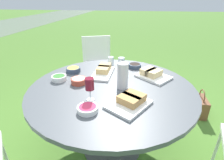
# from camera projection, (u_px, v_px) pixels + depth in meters

# --- Properties ---
(ground_plane) EXTENTS (40.00, 40.00, 0.00)m
(ground_plane) POSITION_uv_depth(u_px,v_px,m) (112.00, 146.00, 1.85)
(ground_plane) COLOR #4C7A2D
(dining_table) EXTENTS (1.45, 1.45, 0.72)m
(dining_table) POSITION_uv_depth(u_px,v_px,m) (112.00, 96.00, 1.59)
(dining_table) COLOR #4C4C51
(dining_table) RESTS_ON ground_plane
(chair_near_right) EXTENTS (0.54, 0.55, 0.89)m
(chair_near_right) POSITION_uv_depth(u_px,v_px,m) (98.00, 61.00, 2.74)
(chair_near_right) COLOR white
(chair_near_right) RESTS_ON ground_plane
(water_pitcher) EXTENTS (0.10, 0.09, 0.22)m
(water_pitcher) POSITION_uv_depth(u_px,v_px,m) (123.00, 76.00, 1.47)
(water_pitcher) COLOR silver
(water_pitcher) RESTS_ON dining_table
(wine_glass) EXTENTS (0.07, 0.07, 0.18)m
(wine_glass) POSITION_uv_depth(u_px,v_px,m) (90.00, 85.00, 1.28)
(wine_glass) COLOR silver
(wine_glass) RESTS_ON dining_table
(platter_bread_main) EXTENTS (0.37, 0.38, 0.08)m
(platter_bread_main) POSITION_uv_depth(u_px,v_px,m) (152.00, 74.00, 1.71)
(platter_bread_main) COLOR white
(platter_bread_main) RESTS_ON dining_table
(platter_charcuterie) EXTENTS (0.38, 0.19, 0.07)m
(platter_charcuterie) POSITION_uv_depth(u_px,v_px,m) (103.00, 70.00, 1.80)
(platter_charcuterie) COLOR white
(platter_charcuterie) RESTS_ON dining_table
(platter_sandwich_side) EXTENTS (0.38, 0.36, 0.07)m
(platter_sandwich_side) POSITION_uv_depth(u_px,v_px,m) (130.00, 101.00, 1.27)
(platter_sandwich_side) COLOR white
(platter_sandwich_side) RESTS_ON dining_table
(bowl_fries) EXTENTS (0.15, 0.15, 0.05)m
(bowl_fries) POSITION_uv_depth(u_px,v_px,m) (73.00, 69.00, 1.83)
(bowl_fries) COLOR #334256
(bowl_fries) RESTS_ON dining_table
(bowl_salad) EXTENTS (0.14, 0.14, 0.05)m
(bowl_salad) POSITION_uv_depth(u_px,v_px,m) (59.00, 78.00, 1.64)
(bowl_salad) COLOR white
(bowl_salad) RESTS_ON dining_table
(bowl_olives) EXTENTS (0.14, 0.14, 0.04)m
(bowl_olives) POSITION_uv_depth(u_px,v_px,m) (135.00, 66.00, 1.94)
(bowl_olives) COLOR #334256
(bowl_olives) RESTS_ON dining_table
(bowl_dip_red) EXTENTS (0.15, 0.15, 0.04)m
(bowl_dip_red) POSITION_uv_depth(u_px,v_px,m) (88.00, 109.00, 1.20)
(bowl_dip_red) COLOR white
(bowl_dip_red) RESTS_ON dining_table
(bowl_dip_cream) EXTENTS (0.14, 0.14, 0.05)m
(bowl_dip_cream) POSITION_uv_depth(u_px,v_px,m) (79.00, 81.00, 1.58)
(bowl_dip_cream) COLOR #B74733
(bowl_dip_cream) RESTS_ON dining_table
(cup_water_near) EXTENTS (0.07, 0.07, 0.10)m
(cup_water_near) POSITION_uv_depth(u_px,v_px,m) (111.00, 61.00, 2.00)
(cup_water_near) COLOR silver
(cup_water_near) RESTS_ON dining_table
(cup_water_far) EXTENTS (0.07, 0.07, 0.09)m
(cup_water_far) POSITION_uv_depth(u_px,v_px,m) (121.00, 61.00, 1.99)
(cup_water_far) COLOR silver
(cup_water_far) RESTS_ON dining_table
(handbag) EXTENTS (0.30, 0.14, 0.37)m
(handbag) POSITION_uv_depth(u_px,v_px,m) (200.00, 106.00, 2.31)
(handbag) COLOR brown
(handbag) RESTS_ON ground_plane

